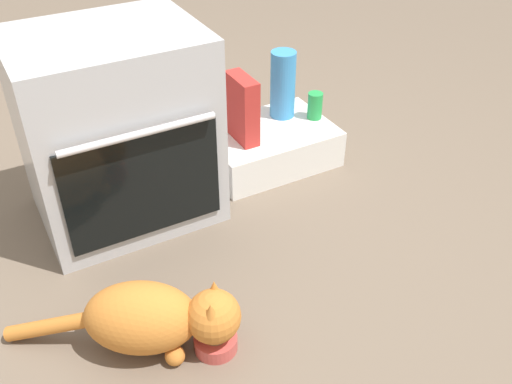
# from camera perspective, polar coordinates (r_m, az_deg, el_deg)

# --- Properties ---
(ground) EXTENTS (8.00, 8.00, 0.00)m
(ground) POSITION_cam_1_polar(r_m,az_deg,el_deg) (2.07, -8.03, -7.33)
(ground) COLOR #6B5B4C
(oven) EXTENTS (0.65, 0.55, 0.73)m
(oven) POSITION_cam_1_polar(r_m,az_deg,el_deg) (2.16, -13.64, 5.99)
(oven) COLOR #B7BABF
(oven) RESTS_ON ground
(pantry_cabinet) EXTENTS (0.55, 0.40, 0.16)m
(pantry_cabinet) POSITION_cam_1_polar(r_m,az_deg,el_deg) (2.55, 1.20, 4.68)
(pantry_cabinet) COLOR white
(pantry_cabinet) RESTS_ON ground
(food_bowl) EXTENTS (0.13, 0.13, 0.08)m
(food_bowl) POSITION_cam_1_polar(r_m,az_deg,el_deg) (1.78, -4.03, -14.56)
(food_bowl) COLOR #C64C47
(food_bowl) RESTS_ON ground
(cat) EXTENTS (0.64, 0.44, 0.24)m
(cat) POSITION_cam_1_polar(r_m,az_deg,el_deg) (1.74, -10.03, -12.20)
(cat) COLOR #C6752D
(cat) RESTS_ON ground
(water_bottle) EXTENTS (0.11, 0.11, 0.30)m
(water_bottle) POSITION_cam_1_polar(r_m,az_deg,el_deg) (2.55, 2.68, 10.62)
(water_bottle) COLOR #388CD1
(water_bottle) RESTS_ON pantry_cabinet
(cereal_box) EXTENTS (0.07, 0.18, 0.28)m
(cereal_box) POSITION_cam_1_polar(r_m,az_deg,el_deg) (2.37, -1.37, 8.27)
(cereal_box) COLOR #B72D28
(cereal_box) RESTS_ON pantry_cabinet
(soda_can) EXTENTS (0.07, 0.07, 0.12)m
(soda_can) POSITION_cam_1_polar(r_m,az_deg,el_deg) (2.58, 5.88, 8.54)
(soda_can) COLOR green
(soda_can) RESTS_ON pantry_cabinet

